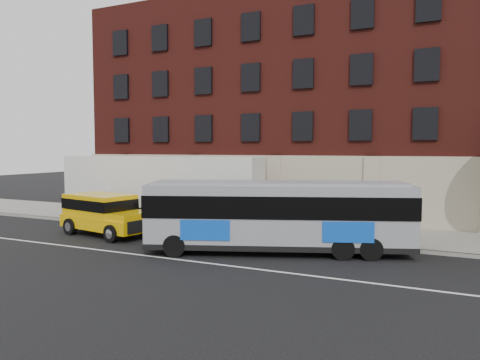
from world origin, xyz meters
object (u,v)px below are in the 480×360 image
at_px(city_bus, 278,214).
at_px(shipping_container, 162,191).
at_px(yellow_suv, 104,212).
at_px(sign_pole, 110,201).

height_order(city_bus, shipping_container, shipping_container).
bearing_deg(shipping_container, yellow_suv, -101.15).
relative_size(yellow_suv, shipping_container, 0.46).
relative_size(sign_pole, city_bus, 0.22).
relative_size(sign_pole, yellow_suv, 0.43).
bearing_deg(yellow_suv, city_bus, -0.37).
height_order(sign_pole, shipping_container, shipping_container).
height_order(sign_pole, city_bus, city_bus).
xyz_separation_m(sign_pole, shipping_container, (2.76, 1.45, 0.58)).
bearing_deg(city_bus, sign_pole, 166.83).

